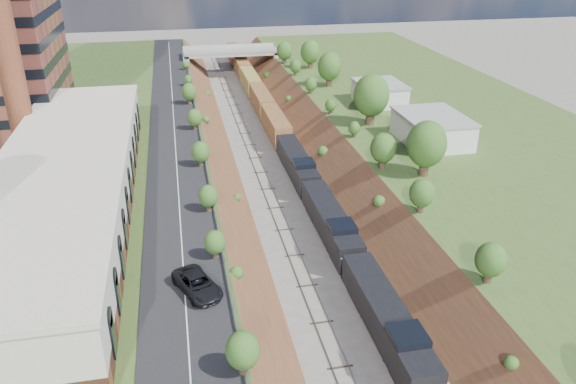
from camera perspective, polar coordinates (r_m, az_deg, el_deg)
name	(u,v)px	position (r m, az deg, el deg)	size (l,w,h in m)	color
platform_left	(60,165)	(92.17, -22.18, 2.55)	(44.00, 180.00, 5.00)	#365523
platform_right	(460,136)	(102.20, 17.10, 5.47)	(44.00, 180.00, 5.00)	#365523
embankment_left	(206,169)	(91.36, -8.31, 2.34)	(7.07, 180.00, 7.07)	brown
embankment_right	(338,159)	(94.85, 5.06, 3.39)	(7.07, 180.00, 7.07)	brown
rail_left_track	(258,164)	(92.05, -3.10, 2.82)	(1.58, 180.00, 0.18)	gray
rail_right_track	(289,162)	(92.88, 0.08, 3.07)	(1.58, 180.00, 0.18)	gray
road	(175,141)	(89.46, -11.40, 5.07)	(8.00, 180.00, 0.10)	black
guardrail	(201,137)	(89.17, -8.78, 5.55)	(0.10, 171.00, 0.70)	#99999E
commercial_building	(66,185)	(68.99, -21.65, 0.64)	(14.30, 62.30, 7.00)	brown
overpass	(231,57)	(150.06, -5.84, 13.49)	(24.50, 8.30, 7.40)	gray
white_building_near	(432,129)	(89.83, 14.40, 6.17)	(9.00, 12.00, 4.00)	silver
white_building_far	(379,94)	(109.00, 9.27, 9.84)	(8.00, 10.00, 3.60)	silver
tree_right_large	(427,144)	(76.16, 13.91, 4.71)	(5.25, 5.25, 7.61)	#473323
tree_left_crest	(223,264)	(52.50, -6.58, -7.31)	(2.45, 2.45, 3.55)	#473323
freight_train	(270,115)	(108.98, -1.88, 7.85)	(3.07, 139.93, 4.58)	black
suv	(197,284)	(52.09, -9.20, -9.22)	(2.81, 6.10, 1.70)	black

